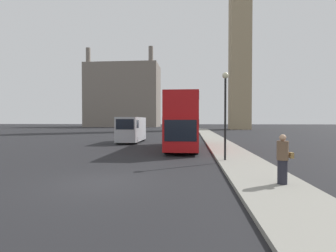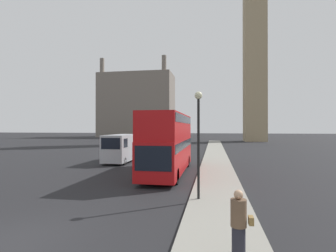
{
  "view_description": "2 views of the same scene",
  "coord_description": "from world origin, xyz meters",
  "px_view_note": "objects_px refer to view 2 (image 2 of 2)",
  "views": [
    {
      "loc": [
        3.5,
        -9.87,
        2.43
      ],
      "look_at": [
        1.48,
        12.78,
        1.93
      ],
      "focal_mm": 28.0,
      "sensor_mm": 36.0,
      "label": 1
    },
    {
      "loc": [
        6.14,
        -6.98,
        3.49
      ],
      "look_at": [
        1.64,
        18.73,
        3.62
      ],
      "focal_mm": 28.0,
      "sensor_mm": 36.0,
      "label": 2
    }
  ],
  "objects_px": {
    "red_double_decker_bus": "(169,141)",
    "pedestrian": "(239,226)",
    "clock_tower": "(255,24)",
    "street_lamp": "(198,127)",
    "white_van": "(121,147)"
  },
  "relations": [
    {
      "from": "white_van",
      "to": "pedestrian",
      "type": "bearing_deg",
      "value": -62.01
    },
    {
      "from": "clock_tower",
      "to": "street_lamp",
      "type": "bearing_deg",
      "value": -100.97
    },
    {
      "from": "clock_tower",
      "to": "white_van",
      "type": "bearing_deg",
      "value": -114.02
    },
    {
      "from": "pedestrian",
      "to": "red_double_decker_bus",
      "type": "bearing_deg",
      "value": 107.32
    },
    {
      "from": "white_van",
      "to": "street_lamp",
      "type": "bearing_deg",
      "value": -56.57
    },
    {
      "from": "street_lamp",
      "to": "pedestrian",
      "type": "bearing_deg",
      "value": -76.68
    },
    {
      "from": "red_double_decker_bus",
      "to": "pedestrian",
      "type": "xyz_separation_m",
      "value": [
        3.96,
        -12.71,
        -1.44
      ]
    },
    {
      "from": "pedestrian",
      "to": "clock_tower",
      "type": "bearing_deg",
      "value": 81.19
    },
    {
      "from": "street_lamp",
      "to": "clock_tower",
      "type": "bearing_deg",
      "value": 79.03
    },
    {
      "from": "clock_tower",
      "to": "pedestrian",
      "type": "xyz_separation_m",
      "value": [
        -9.55,
        -61.63,
        -28.44
      ]
    },
    {
      "from": "red_double_decker_bus",
      "to": "street_lamp",
      "type": "height_order",
      "value": "street_lamp"
    },
    {
      "from": "street_lamp",
      "to": "red_double_decker_bus",
      "type": "bearing_deg",
      "value": 110.32
    },
    {
      "from": "clock_tower",
      "to": "white_van",
      "type": "height_order",
      "value": "clock_tower"
    },
    {
      "from": "white_van",
      "to": "pedestrian",
      "type": "xyz_separation_m",
      "value": [
        9.74,
        -18.33,
        -0.43
      ]
    },
    {
      "from": "red_double_decker_bus",
      "to": "white_van",
      "type": "relative_size",
      "value": 1.76
    }
  ]
}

